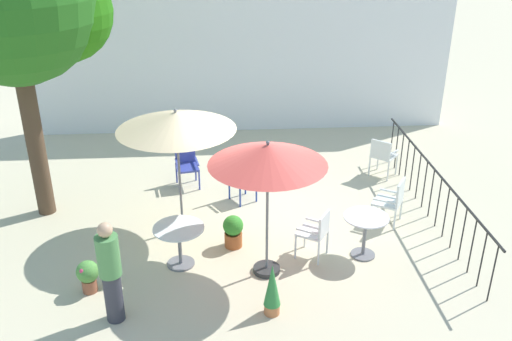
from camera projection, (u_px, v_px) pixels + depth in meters
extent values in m
plane|color=beige|center=(256.00, 222.00, 10.62)|extent=(60.00, 60.00, 0.00)
cube|color=white|center=(243.00, 56.00, 14.35)|extent=(10.76, 0.30, 3.93)
cube|color=black|center=(435.00, 169.00, 10.41)|extent=(0.03, 5.54, 0.03)
cylinder|color=black|center=(493.00, 274.00, 8.28)|extent=(0.02, 0.02, 1.00)
cylinder|color=black|center=(482.00, 260.00, 8.62)|extent=(0.02, 0.02, 1.00)
cylinder|color=black|center=(472.00, 246.00, 8.95)|extent=(0.02, 0.02, 1.00)
cylinder|color=black|center=(463.00, 234.00, 9.28)|extent=(0.02, 0.02, 1.00)
cylinder|color=black|center=(454.00, 223.00, 9.62)|extent=(0.02, 0.02, 1.00)
cylinder|color=black|center=(446.00, 212.00, 9.95)|extent=(0.02, 0.02, 1.00)
cylinder|color=black|center=(438.00, 203.00, 10.28)|extent=(0.02, 0.02, 1.00)
cylinder|color=black|center=(431.00, 193.00, 10.62)|extent=(0.02, 0.02, 1.00)
cylinder|color=black|center=(424.00, 185.00, 10.95)|extent=(0.02, 0.02, 1.00)
cylinder|color=black|center=(418.00, 176.00, 11.29)|extent=(0.02, 0.02, 1.00)
cylinder|color=black|center=(412.00, 169.00, 11.62)|extent=(0.02, 0.02, 1.00)
cylinder|color=black|center=(407.00, 161.00, 11.95)|extent=(0.02, 0.02, 1.00)
cylinder|color=black|center=(401.00, 155.00, 12.29)|extent=(0.02, 0.02, 1.00)
cylinder|color=black|center=(396.00, 148.00, 12.62)|extent=(0.02, 0.02, 1.00)
cylinder|color=black|center=(392.00, 142.00, 12.95)|extent=(0.02, 0.02, 1.00)
cylinder|color=#503B29|center=(35.00, 140.00, 10.36)|extent=(0.33, 0.33, 3.03)
sphere|color=#236B0F|center=(61.00, 12.00, 9.71)|extent=(1.78, 1.78, 1.78)
cylinder|color=#2D2D2D|center=(183.00, 227.00, 10.37)|extent=(0.44, 0.44, 0.08)
cylinder|color=slate|center=(179.00, 174.00, 9.90)|extent=(0.04, 0.04, 2.29)
cone|color=beige|center=(176.00, 121.00, 9.48)|extent=(2.06, 2.06, 0.31)
sphere|color=slate|center=(175.00, 110.00, 9.40)|extent=(0.06, 0.06, 0.06)
cylinder|color=#2D2D2D|center=(267.00, 269.00, 9.17)|extent=(0.44, 0.44, 0.08)
cylinder|color=slate|center=(267.00, 211.00, 8.71)|extent=(0.04, 0.04, 2.25)
cone|color=#E44E44|center=(268.00, 154.00, 8.30)|extent=(1.81, 1.81, 0.32)
sphere|color=slate|center=(268.00, 143.00, 8.22)|extent=(0.06, 0.06, 0.06)
cylinder|color=silver|center=(179.00, 228.00, 9.07)|extent=(0.84, 0.84, 0.02)
cylinder|color=slate|center=(180.00, 247.00, 9.23)|extent=(0.06, 0.06, 0.69)
cylinder|color=slate|center=(181.00, 263.00, 9.37)|extent=(0.46, 0.46, 0.03)
cylinder|color=white|center=(366.00, 217.00, 9.30)|extent=(0.76, 0.76, 0.02)
cylinder|color=slate|center=(364.00, 237.00, 9.46)|extent=(0.06, 0.06, 0.74)
cylinder|color=slate|center=(363.00, 254.00, 9.61)|extent=(0.42, 0.42, 0.03)
cube|color=white|center=(387.00, 202.00, 10.47)|extent=(0.66, 0.67, 0.04)
cube|color=white|center=(400.00, 193.00, 10.27)|extent=(0.28, 0.41, 0.45)
cube|color=white|center=(391.00, 191.00, 10.59)|extent=(0.39, 0.26, 0.03)
cube|color=white|center=(384.00, 201.00, 10.24)|extent=(0.39, 0.26, 0.03)
cylinder|color=white|center=(378.00, 205.00, 10.83)|extent=(0.04, 0.04, 0.41)
cylinder|color=white|center=(371.00, 215.00, 10.47)|extent=(0.04, 0.04, 0.41)
cylinder|color=white|center=(401.00, 210.00, 10.65)|extent=(0.04, 0.04, 0.41)
cylinder|color=white|center=(395.00, 220.00, 10.29)|extent=(0.04, 0.04, 0.41)
cube|color=silver|center=(384.00, 156.00, 12.30)|extent=(0.66, 0.66, 0.04)
cube|color=silver|center=(381.00, 149.00, 12.06)|extent=(0.37, 0.33, 0.39)
cube|color=silver|center=(394.00, 153.00, 12.13)|extent=(0.30, 0.33, 0.03)
cube|color=silver|center=(375.00, 148.00, 12.37)|extent=(0.30, 0.33, 0.03)
cylinder|color=silver|center=(396.00, 165.00, 12.43)|extent=(0.04, 0.04, 0.46)
cylinder|color=silver|center=(378.00, 160.00, 12.68)|extent=(0.04, 0.04, 0.46)
cylinder|color=silver|center=(388.00, 172.00, 12.13)|extent=(0.04, 0.04, 0.46)
cylinder|color=silver|center=(369.00, 166.00, 12.38)|extent=(0.04, 0.04, 0.46)
cube|color=#274099|center=(243.00, 181.00, 11.23)|extent=(0.59, 0.60, 0.04)
cube|color=#274099|center=(237.00, 166.00, 11.28)|extent=(0.37, 0.24, 0.47)
cube|color=#274099|center=(234.00, 178.00, 11.09)|extent=(0.24, 0.36, 0.03)
cube|color=#274099|center=(251.00, 173.00, 11.28)|extent=(0.24, 0.36, 0.03)
cylinder|color=#274099|center=(240.00, 197.00, 11.08)|extent=(0.04, 0.04, 0.43)
cylinder|color=#274099|center=(256.00, 192.00, 11.28)|extent=(0.04, 0.04, 0.43)
cylinder|color=#274099|center=(229.00, 190.00, 11.39)|extent=(0.04, 0.04, 0.43)
cylinder|color=#274099|center=(245.00, 185.00, 11.58)|extent=(0.04, 0.04, 0.43)
cube|color=white|center=(312.00, 232.00, 9.41)|extent=(0.61, 0.61, 0.04)
cube|color=white|center=(324.00, 224.00, 9.23)|extent=(0.25, 0.37, 0.38)
cube|color=white|center=(317.00, 221.00, 9.51)|extent=(0.37, 0.25, 0.03)
cube|color=white|center=(308.00, 231.00, 9.20)|extent=(0.37, 0.25, 0.03)
cylinder|color=white|center=(305.00, 236.00, 9.76)|extent=(0.04, 0.04, 0.45)
cylinder|color=white|center=(295.00, 247.00, 9.44)|extent=(0.04, 0.04, 0.45)
cylinder|color=white|center=(327.00, 242.00, 9.58)|extent=(0.04, 0.04, 0.45)
cylinder|color=white|center=(318.00, 253.00, 9.26)|extent=(0.04, 0.04, 0.45)
cube|color=#38439E|center=(187.00, 167.00, 11.82)|extent=(0.54, 0.58, 0.04)
cube|color=#38439E|center=(185.00, 154.00, 11.93)|extent=(0.43, 0.12, 0.39)
cube|color=#38439E|center=(177.00, 163.00, 11.72)|extent=(0.12, 0.45, 0.03)
cube|color=#38439E|center=(197.00, 161.00, 11.82)|extent=(0.12, 0.45, 0.03)
cylinder|color=#38439E|center=(180.00, 183.00, 11.67)|extent=(0.04, 0.04, 0.42)
cylinder|color=#38439E|center=(199.00, 181.00, 11.77)|extent=(0.04, 0.04, 0.42)
cylinder|color=#38439E|center=(177.00, 174.00, 12.07)|extent=(0.04, 0.04, 0.42)
cylinder|color=#38439E|center=(196.00, 172.00, 12.17)|extent=(0.04, 0.04, 0.42)
cylinder|color=brown|center=(237.00, 171.00, 12.51)|extent=(0.21, 0.21, 0.17)
cylinder|color=#382819|center=(237.00, 167.00, 12.48)|extent=(0.19, 0.19, 0.02)
cone|color=#348B35|center=(236.00, 158.00, 12.38)|extent=(0.26, 0.26, 0.43)
cylinder|color=#A75429|center=(233.00, 239.00, 9.83)|extent=(0.31, 0.31, 0.26)
cylinder|color=#382819|center=(233.00, 233.00, 9.77)|extent=(0.27, 0.27, 0.02)
sphere|color=#32892A|center=(233.00, 225.00, 9.71)|extent=(0.36, 0.36, 0.36)
cylinder|color=brown|center=(277.00, 168.00, 12.53)|extent=(0.32, 0.32, 0.27)
cylinder|color=#382819|center=(277.00, 163.00, 12.47)|extent=(0.28, 0.28, 0.02)
cone|color=#44893B|center=(277.00, 155.00, 12.39)|extent=(0.32, 0.32, 0.37)
cylinder|color=#945339|center=(90.00, 285.00, 8.67)|extent=(0.23, 0.23, 0.22)
cylinder|color=#382819|center=(89.00, 280.00, 8.63)|extent=(0.20, 0.20, 0.02)
sphere|color=#51933F|center=(88.00, 272.00, 8.56)|extent=(0.35, 0.35, 0.35)
sphere|color=#E33B66|center=(94.00, 267.00, 8.63)|extent=(0.08, 0.08, 0.08)
sphere|color=#E33B66|center=(94.00, 267.00, 8.62)|extent=(0.10, 0.10, 0.10)
sphere|color=#E33B66|center=(82.00, 271.00, 8.43)|extent=(0.08, 0.08, 0.08)
sphere|color=#E33B66|center=(82.00, 275.00, 8.46)|extent=(0.08, 0.08, 0.08)
cylinder|color=#BF7043|center=(272.00, 309.00, 8.20)|extent=(0.23, 0.23, 0.17)
cylinder|color=#382819|center=(272.00, 305.00, 8.17)|extent=(0.20, 0.20, 0.02)
cone|color=#32813C|center=(272.00, 285.00, 8.02)|extent=(0.25, 0.25, 0.68)
cylinder|color=#33333D|center=(114.00, 297.00, 7.96)|extent=(0.26, 0.26, 0.78)
cylinder|color=#4E8B4B|center=(108.00, 256.00, 7.67)|extent=(0.45, 0.45, 0.61)
sphere|color=tan|center=(105.00, 230.00, 7.49)|extent=(0.21, 0.21, 0.21)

